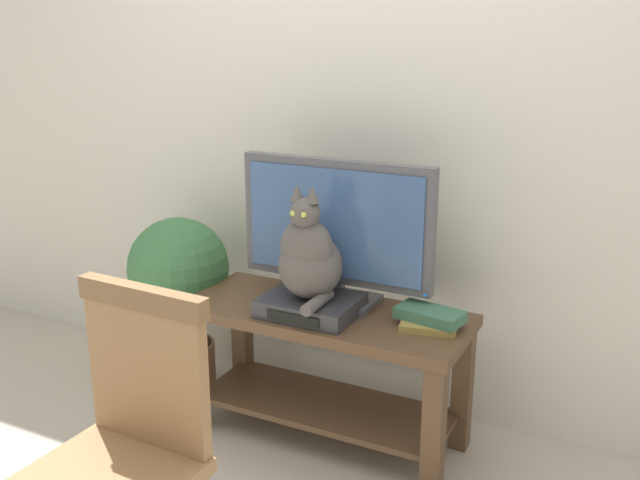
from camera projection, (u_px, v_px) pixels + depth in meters
The scene contains 8 objects.
back_wall at pixel (364, 77), 2.94m from camera, with size 7.00×0.12×2.80m, color beige.
tv_stand at pixel (326, 352), 2.81m from camera, with size 1.11×0.45×0.55m.
tv at pixel (336, 229), 2.75m from camera, with size 0.78×0.20×0.57m.
media_box at pixel (311, 306), 2.71m from camera, with size 0.36×0.28×0.07m.
cat at pixel (309, 257), 2.65m from camera, with size 0.24×0.30×0.44m.
wooden_chair at pixel (124, 443), 1.85m from camera, with size 0.42×0.42×0.97m.
book_stack at pixel (430, 318), 2.60m from camera, with size 0.26×0.19×0.07m.
potted_plant at pixel (180, 286), 3.16m from camera, with size 0.44×0.44×0.81m.
Camera 1 is at (1.19, -1.71, 1.60)m, focal length 40.36 mm.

